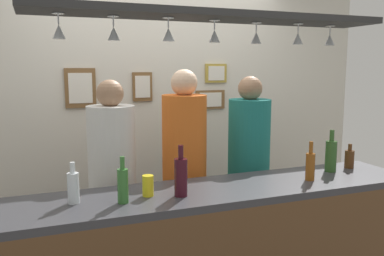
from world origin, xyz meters
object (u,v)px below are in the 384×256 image
person_left_white_patterned_shirt (112,171)px  person_right_teal_shirt (249,157)px  person_middle_orange_shirt (184,158)px  picture_frame_crest (142,87)px  bottle_soda_clear (73,187)px  bottle_beer_green_import (123,185)px  bottle_beer_amber_tall (310,165)px  picture_frame_caricature (80,88)px  picture_frame_upper_small (216,73)px  drink_can (148,186)px  bottle_beer_brown_stubby (349,158)px  picture_frame_lower_pair (210,100)px  bottle_champagne_green (331,155)px  bottle_wine_dark_red (181,176)px

person_left_white_patterned_shirt → person_right_teal_shirt: (1.11, 0.00, 0.01)m
person_middle_orange_shirt → picture_frame_crest: (-0.13, 0.75, 0.52)m
picture_frame_crest → bottle_soda_clear: bearing=-118.3°
bottle_beer_green_import → bottle_beer_amber_tall: 1.24m
picture_frame_caricature → picture_frame_upper_small: (1.28, 0.00, 0.12)m
drink_can → picture_frame_upper_small: (1.06, 1.40, 0.62)m
picture_frame_caricature → picture_frame_crest: bearing=0.0°
picture_frame_upper_small → bottle_beer_brown_stubby: bearing=-68.7°
picture_frame_lower_pair → picture_frame_upper_small: picture_frame_upper_small is taller
person_left_white_patterned_shirt → bottle_beer_brown_stubby: person_left_white_patterned_shirt is taller
person_middle_orange_shirt → bottle_champagne_green: (0.90, -0.58, 0.07)m
bottle_beer_brown_stubby → picture_frame_crest: (-1.23, 1.29, 0.49)m
picture_frame_lower_pair → person_left_white_patterned_shirt: bearing=-145.7°
bottle_beer_green_import → picture_frame_caricature: 1.54m
picture_frame_lower_pair → drink_can: bearing=-125.5°
person_right_teal_shirt → bottle_beer_amber_tall: (0.06, -0.72, 0.09)m
person_left_white_patterned_shirt → bottle_soda_clear: bearing=-116.9°
person_right_teal_shirt → person_left_white_patterned_shirt: bearing=180.0°
person_left_white_patterned_shirt → bottle_soda_clear: size_ratio=7.14×
bottle_beer_amber_tall → bottle_beer_brown_stubby: bearing=19.9°
bottle_beer_green_import → bottle_wine_dark_red: bearing=-0.2°
bottle_beer_amber_tall → person_right_teal_shirt: bearing=94.7°
bottle_beer_brown_stubby → drink_can: size_ratio=1.48×
bottle_beer_green_import → drink_can: size_ratio=2.13×
bottle_soda_clear → drink_can: 0.42m
person_left_white_patterned_shirt → bottle_beer_amber_tall: size_ratio=6.31×
person_left_white_patterned_shirt → person_right_teal_shirt: person_right_teal_shirt is taller
picture_frame_crest → picture_frame_upper_small: 0.74m
bottle_champagne_green → picture_frame_upper_small: size_ratio=1.36×
bottle_beer_green_import → person_middle_orange_shirt: bearing=49.4°
bottle_beer_amber_tall → bottle_soda_clear: bottle_beer_amber_tall is taller
bottle_beer_green_import → bottle_champagne_green: bottle_champagne_green is taller
drink_can → picture_frame_crest: 1.53m
bottle_beer_brown_stubby → drink_can: (-1.56, -0.11, -0.01)m
person_right_teal_shirt → picture_frame_crest: (-0.69, 0.75, 0.55)m
drink_can → picture_frame_lower_pair: bearing=54.5°
person_right_teal_shirt → drink_can: bearing=-147.3°
bottle_beer_brown_stubby → bottle_beer_amber_tall: bearing=-160.1°
person_right_teal_shirt → drink_can: (-1.02, -0.66, 0.05)m
bottle_wine_dark_red → bottle_champagne_green: bearing=7.1°
person_middle_orange_shirt → bottle_champagne_green: size_ratio=5.71×
bottle_champagne_green → bottle_wine_dark_red: bearing=-172.9°
bottle_champagne_green → picture_frame_crest: 1.74m
bottle_soda_clear → bottle_wine_dark_red: (0.59, -0.09, 0.03)m
bottle_beer_brown_stubby → picture_frame_lower_pair: bearing=113.5°
picture_frame_crest → picture_frame_upper_small: (0.73, 0.00, 0.12)m
person_left_white_patterned_shirt → bottle_beer_amber_tall: 1.38m
person_right_teal_shirt → picture_frame_caricature: picture_frame_caricature is taller
bottle_soda_clear → person_right_teal_shirt: bearing=23.8°
person_right_teal_shirt → picture_frame_upper_small: picture_frame_upper_small is taller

